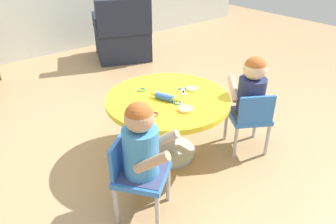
{
  "coord_description": "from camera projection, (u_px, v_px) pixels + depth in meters",
  "views": [
    {
      "loc": [
        -1.34,
        -1.66,
        1.58
      ],
      "look_at": [
        0.0,
        0.0,
        0.38
      ],
      "focal_mm": 34.38,
      "sensor_mm": 36.0,
      "label": 1
    }
  ],
  "objects": [
    {
      "name": "ground_plane",
      "position": [
        168.0,
        152.0,
        2.63
      ],
      "size": [
        10.0,
        10.0,
        0.0
      ],
      "primitive_type": "plane",
      "color": "tan"
    },
    {
      "name": "craft_table",
      "position": [
        168.0,
        111.0,
        2.44
      ],
      "size": [
        0.93,
        0.93,
        0.51
      ],
      "color": "silver",
      "rests_on": "ground"
    },
    {
      "name": "child_chair_left",
      "position": [
        137.0,
        173.0,
        1.94
      ],
      "size": [
        0.42,
        0.42,
        0.54
      ],
      "color": "#B7B7BC",
      "rests_on": "ground"
    },
    {
      "name": "seated_child_left",
      "position": [
        141.0,
        143.0,
        1.82
      ],
      "size": [
        0.42,
        0.44,
        0.51
      ],
      "color": "#3F4772",
      "rests_on": "ground"
    },
    {
      "name": "child_chair_right",
      "position": [
        250.0,
        117.0,
        2.52
      ],
      "size": [
        0.41,
        0.41,
        0.54
      ],
      "color": "#B7B7BC",
      "rests_on": "ground"
    },
    {
      "name": "seated_child_right",
      "position": [
        252.0,
        89.0,
        2.45
      ],
      "size": [
        0.41,
        0.44,
        0.51
      ],
      "color": "#3F4772",
      "rests_on": "ground"
    },
    {
      "name": "armchair_dark",
      "position": [
        122.0,
        36.0,
        4.44
      ],
      "size": [
        0.92,
        0.93,
        0.85
      ],
      "color": "#232838",
      "rests_on": "ground"
    },
    {
      "name": "rolling_pin",
      "position": [
        165.0,
        97.0,
        2.33
      ],
      "size": [
        0.11,
        0.22,
        0.05
      ],
      "color": "#3F72CC",
      "rests_on": "craft_table"
    },
    {
      "name": "craft_scissors",
      "position": [
        183.0,
        90.0,
        2.48
      ],
      "size": [
        0.12,
        0.14,
        0.01
      ],
      "color": "silver",
      "rests_on": "craft_table"
    },
    {
      "name": "playdough_blob_0",
      "position": [
        192.0,
        89.0,
        2.49
      ],
      "size": [
        0.09,
        0.09,
        0.01
      ],
      "primitive_type": "cylinder",
      "color": "#F2CC72",
      "rests_on": "craft_table"
    },
    {
      "name": "playdough_blob_1",
      "position": [
        186.0,
        109.0,
        2.2
      ],
      "size": [
        0.11,
        0.11,
        0.02
      ],
      "primitive_type": "cylinder",
      "color": "#F2CC72",
      "rests_on": "craft_table"
    },
    {
      "name": "cookie_cutter_0",
      "position": [
        178.0,
        103.0,
        2.29
      ],
      "size": [
        0.06,
        0.06,
        0.01
      ],
      "primitive_type": "torus",
      "color": "#3F99D8",
      "rests_on": "craft_table"
    },
    {
      "name": "cookie_cutter_1",
      "position": [
        158.0,
        94.0,
        2.41
      ],
      "size": [
        0.06,
        0.06,
        0.01
      ],
      "primitive_type": "torus",
      "color": "#4CB259",
      "rests_on": "craft_table"
    },
    {
      "name": "cookie_cutter_2",
      "position": [
        142.0,
        90.0,
        2.48
      ],
      "size": [
        0.07,
        0.07,
        0.01
      ],
      "primitive_type": "torus",
      "color": "#4CB259",
      "rests_on": "craft_table"
    },
    {
      "name": "cookie_cutter_3",
      "position": [
        153.0,
        114.0,
        2.15
      ],
      "size": [
        0.07,
        0.07,
        0.01
      ],
      "primitive_type": "torus",
      "color": "red",
      "rests_on": "craft_table"
    }
  ]
}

